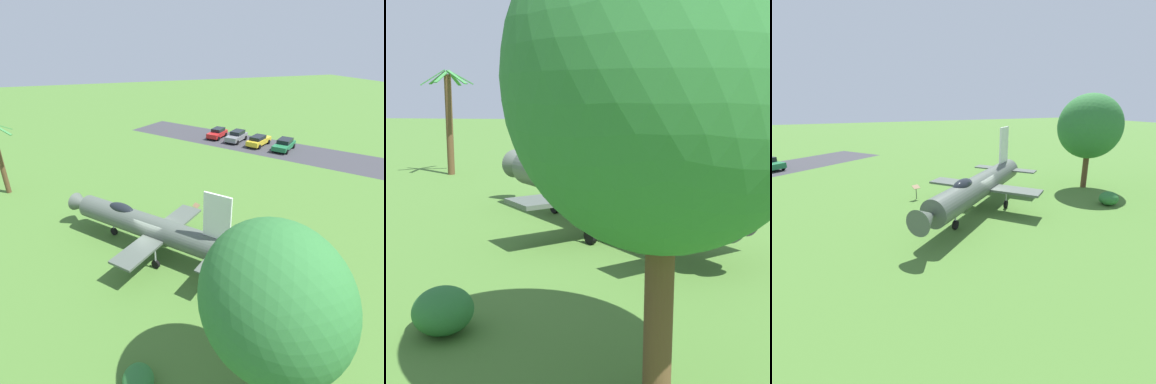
# 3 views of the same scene
# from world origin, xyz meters

# --- Properties ---
(ground_plane) EXTENTS (200.00, 200.00, 0.00)m
(ground_plane) POSITION_xyz_m (0.00, 0.00, 0.00)
(ground_plane) COLOR #47722D
(parking_strip) EXTENTS (35.53, 29.64, 0.00)m
(parking_strip) POSITION_xyz_m (21.05, -18.49, 0.00)
(parking_strip) COLOR #38383D
(parking_strip) RESTS_ON ground_plane
(display_jet) EXTENTS (12.63, 11.52, 5.65)m
(display_jet) POSITION_xyz_m (0.28, 0.24, 1.90)
(display_jet) COLOR #4C564C
(display_jet) RESTS_ON ground_plane
(shade_tree) EXTENTS (5.79, 5.19, 8.37)m
(shade_tree) POSITION_xyz_m (-11.62, -1.90, 5.53)
(shade_tree) COLOR brown
(shade_tree) RESTS_ON ground_plane
(palm_tree) EXTENTS (3.83, 3.51, 6.97)m
(palm_tree) POSITION_xyz_m (13.93, 11.58, 3.65)
(palm_tree) COLOR brown
(palm_tree) RESTS_ON ground_plane
(shrub_by_tree) EXTENTS (1.50, 1.36, 1.05)m
(shrub_by_tree) POSITION_xyz_m (-9.62, 2.81, 0.53)
(shrub_by_tree) COLOR #2D7033
(shrub_by_tree) RESTS_ON ground_plane
(info_plaque) EXTENTS (0.71, 0.60, 1.14)m
(info_plaque) POSITION_xyz_m (3.62, -4.45, 0.85)
(info_plaque) COLOR #333333
(info_plaque) RESTS_ON ground_plane
(parked_car_green) EXTENTS (4.31, 4.72, 1.47)m
(parked_car_green) POSITION_xyz_m (16.86, -21.79, 0.76)
(parked_car_green) COLOR #1E6B3D
(parked_car_green) RESTS_ON ground_plane
(parked_car_yellow) EXTENTS (4.06, 4.78, 1.46)m
(parked_car_yellow) POSITION_xyz_m (19.67, -19.43, 0.77)
(parked_car_yellow) COLOR gold
(parked_car_yellow) RESTS_ON ground_plane
(parked_car_gray) EXTENTS (4.08, 4.46, 1.54)m
(parked_car_gray) POSITION_xyz_m (22.60, -17.42, 0.80)
(parked_car_gray) COLOR slate
(parked_car_gray) RESTS_ON ground_plane
(parked_car_red) EXTENTS (3.96, 4.15, 1.45)m
(parked_car_red) POSITION_xyz_m (25.21, -15.44, 0.76)
(parked_car_red) COLOR red
(parked_car_red) RESTS_ON ground_plane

